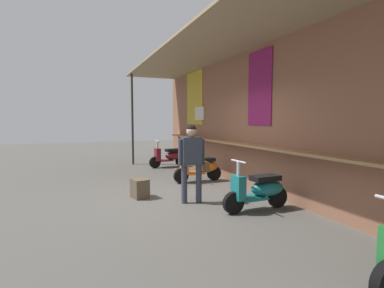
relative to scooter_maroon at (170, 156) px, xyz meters
The scene contains 7 objects.
ground_plane 4.34m from the scooter_maroon, 14.49° to the right, with size 35.36×35.36×0.00m, color #56544F.
market_stall_facade 4.53m from the scooter_maroon, 10.82° to the left, with size 12.63×2.30×3.50m.
scooter_maroon is the anchor object (origin of this frame).
scooter_orange 2.73m from the scooter_maroon, ahead, with size 0.46×1.40×0.97m.
scooter_teal 5.52m from the scooter_maroon, ahead, with size 0.46×1.40×0.97m.
shopper_with_handbag 4.73m from the scooter_maroon, 12.27° to the right, with size 0.27×0.64×1.60m.
merchandise_crate 4.26m from the scooter_maroon, 26.69° to the right, with size 0.38×0.31×0.41m, color brown.
Camera 1 is at (5.92, -2.15, 1.70)m, focal length 27.72 mm.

